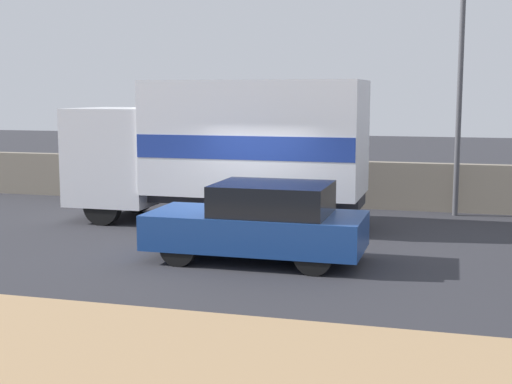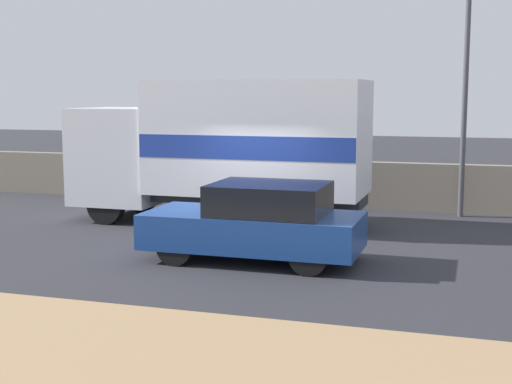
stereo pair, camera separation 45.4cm
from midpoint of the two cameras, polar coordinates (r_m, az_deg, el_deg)
ground_plane at (r=14.55m, az=-0.62°, el=-4.62°), size 80.00×80.00×0.00m
dirt_shoulder_foreground at (r=8.91m, az=-13.75°, el=-12.95°), size 60.00×4.36×0.04m
stone_wall_backdrop at (r=20.17m, az=4.64°, el=0.74°), size 60.00×0.35×1.29m
street_lamp at (r=18.97m, az=17.15°, el=10.09°), size 0.56×0.28×6.89m
box_truck at (r=17.20m, az=-1.54°, el=3.73°), size 7.16×2.41×3.45m
car_hatchback at (r=13.42m, az=1.10°, el=-2.43°), size 4.07×1.81×1.49m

